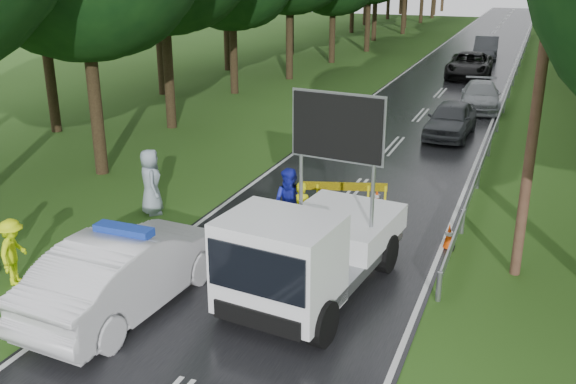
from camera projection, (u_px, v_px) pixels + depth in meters
The scene contains 20 objects.
ground at pixel (282, 273), 15.40m from camera, with size 160.00×160.00×0.00m, color #274914.
road at pixel (455, 76), 41.66m from camera, with size 7.00×140.00×0.02m, color black.
guardrail at pixel (515, 72), 39.91m from camera, with size 0.12×60.06×0.70m.
utility_pole_near at pixel (543, 60), 13.64m from camera, with size 1.40×0.24×10.00m.
police_sedan at pixel (128, 271), 13.59m from camera, with size 2.17×5.34×1.90m.
work_truck at pixel (308, 250), 13.85m from camera, with size 2.98×5.64×4.32m.
barrier at pixel (343, 191), 18.54m from camera, with size 2.44×0.81×1.05m.
officer at pixel (301, 211), 16.97m from camera, with size 0.60×0.39×1.64m, color #EAEC0C.
civilian at pixel (291, 206), 16.84m from camera, with size 0.97×0.76×2.00m, color #1C25B8.
bystander_left at pixel (13, 252), 14.63m from camera, with size 1.03×0.59×1.59m, color #E0FF0D.
bystander_right at pixel (151, 182), 18.71m from camera, with size 0.96×0.63×1.97m, color #8E9DAA.
queue_car_first at pixel (451, 119), 27.18m from camera, with size 1.75×4.35×1.48m, color #43464B.
queue_car_second at pixel (480, 96), 32.24m from camera, with size 1.89×4.64×1.35m, color #A8ABB1.
queue_car_third at pixel (469, 65), 41.04m from camera, with size 2.65×5.75×1.60m, color black.
queue_car_fourth at pixel (486, 47), 49.33m from camera, with size 1.73×4.96×1.63m, color #3F4147.
cone_near_left at pixel (162, 265), 14.97m from camera, with size 0.34×0.34×0.73m.
cone_center at pixel (252, 252), 15.54m from camera, with size 0.39×0.39×0.82m.
cone_far at pixel (377, 198), 19.30m from camera, with size 0.32×0.32×0.67m.
cone_left_mid at pixel (207, 237), 16.51m from camera, with size 0.35×0.35×0.75m.
cone_right at pixel (449, 236), 16.60m from camera, with size 0.33×0.33×0.70m.
Camera 1 is at (5.20, -12.82, 7.04)m, focal length 40.00 mm.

